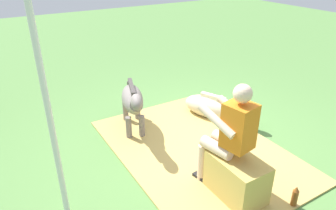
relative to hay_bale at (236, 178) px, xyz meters
The scene contains 8 objects.
ground_plane 1.29m from the hay_bale, 13.17° to the right, with size 24.00×24.00×0.00m, color #568442.
hay_patch 1.04m from the hay_bale, 10.05° to the right, with size 3.05×2.12×0.02m, color tan.
hay_bale is the anchor object (origin of this frame).
person_seated 0.55m from the hay_bale, ahead, with size 0.70×0.49×1.39m.
pony_standing 1.99m from the hay_bale, 10.85° to the left, with size 1.30×0.64×0.89m.
pony_lying 1.92m from the hay_bale, 30.76° to the right, with size 1.33×0.78×0.42m.
soda_bottle 0.66m from the hay_bale, 137.25° to the right, with size 0.07×0.07×0.28m.
tent_pole_left 2.09m from the hay_bale, 68.00° to the left, with size 0.06×0.06×2.26m, color silver.
Camera 1 is at (-3.28, 2.43, 2.59)m, focal length 33.65 mm.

